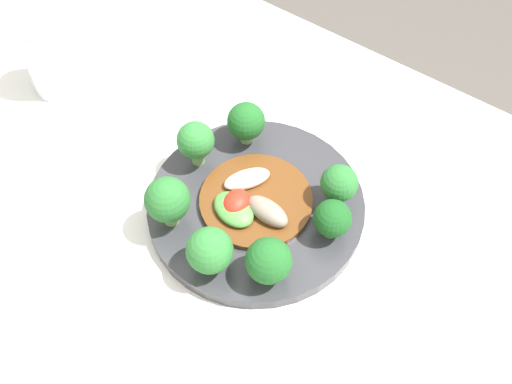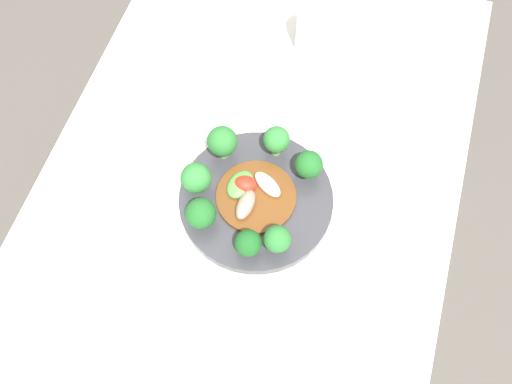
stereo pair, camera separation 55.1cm
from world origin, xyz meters
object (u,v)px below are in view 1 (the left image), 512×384
(broccoli_southwest, at_px, (339,184))
(drinking_glass, at_px, (48,55))
(broccoli_north, at_px, (210,251))
(stirfry_center, at_px, (251,201))
(plate, at_px, (256,206))
(broccoli_southeast, at_px, (246,122))
(broccoli_west, at_px, (332,219))
(broccoli_east, at_px, (196,141))
(broccoli_northwest, at_px, (269,261))
(broccoli_northeast, at_px, (168,200))

(broccoli_southwest, distance_m, drinking_glass, 0.41)
(broccoli_north, relative_size, stirfry_center, 0.46)
(plate, height_order, broccoli_southeast, broccoli_southeast)
(plate, height_order, broccoli_north, broccoli_north)
(broccoli_north, bearing_deg, broccoli_west, -125.70)
(broccoli_north, xyz_separation_m, broccoli_east, (0.10, -0.10, 0.00))
(broccoli_northwest, xyz_separation_m, broccoli_east, (0.16, -0.07, 0.01))
(broccoli_west, bearing_deg, broccoli_southeast, -19.12)
(broccoli_east, bearing_deg, broccoli_southwest, -163.63)
(broccoli_southwest, bearing_deg, broccoli_southeast, -5.38)
(broccoli_west, xyz_separation_m, stirfry_center, (0.09, 0.02, -0.02))
(broccoli_east, relative_size, broccoli_southeast, 1.07)
(broccoli_southeast, bearing_deg, broccoli_north, 114.71)
(plate, relative_size, broccoli_north, 4.17)
(plate, relative_size, broccoli_northeast, 3.79)
(broccoli_west, bearing_deg, broccoli_northwest, 73.73)
(broccoli_northwest, bearing_deg, broccoli_southwest, -93.41)
(broccoli_north, distance_m, broccoli_southeast, 0.18)
(broccoli_northwest, bearing_deg, broccoli_north, 26.00)
(broccoli_northwest, relative_size, broccoli_southeast, 1.00)
(broccoli_northwest, xyz_separation_m, stirfry_center, (0.07, -0.06, -0.02))
(broccoli_southwest, height_order, broccoli_east, broccoli_east)
(plate, height_order, broccoli_east, broccoli_east)
(broccoli_east, distance_m, drinking_glass, 0.24)
(broccoli_southwest, relative_size, broccoli_northeast, 0.85)
(broccoli_north, distance_m, broccoli_east, 0.14)
(broccoli_east, relative_size, stirfry_center, 0.47)
(plate, bearing_deg, broccoli_southeast, -46.73)
(broccoli_north, height_order, stirfry_center, broccoli_north)
(broccoli_northwest, bearing_deg, drinking_glass, -10.48)
(plate, xyz_separation_m, broccoli_southeast, (0.06, -0.07, 0.04))
(broccoli_north, relative_size, broccoli_northeast, 0.91)
(broccoli_northwest, height_order, broccoli_southeast, same)
(broccoli_northeast, xyz_separation_m, stirfry_center, (-0.06, -0.07, -0.03))
(broccoli_north, relative_size, drinking_glass, 0.55)
(broccoli_northwest, bearing_deg, broccoli_east, -25.73)
(broccoli_east, bearing_deg, plate, 175.54)
(broccoli_southwest, relative_size, broccoli_southeast, 0.97)
(broccoli_northwest, bearing_deg, plate, -46.20)
(plate, bearing_deg, broccoli_southwest, -142.84)
(broccoli_west, relative_size, broccoli_southeast, 0.88)
(plate, relative_size, broccoli_southeast, 4.36)
(broccoli_southeast, bearing_deg, broccoli_northeast, 90.92)
(drinking_glass, bearing_deg, broccoli_southwest, -173.15)
(broccoli_northwest, distance_m, stirfry_center, 0.09)
(broccoli_north, distance_m, broccoli_northeast, 0.08)
(broccoli_north, xyz_separation_m, broccoli_southeast, (0.07, -0.16, -0.00))
(drinking_glass, bearing_deg, broccoli_west, -178.83)
(broccoli_northwest, bearing_deg, broccoli_northeast, 3.16)
(broccoli_southwest, xyz_separation_m, broccoli_west, (-0.02, 0.04, -0.00))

